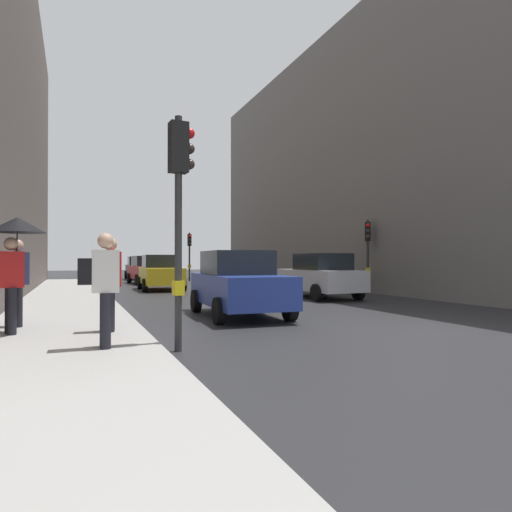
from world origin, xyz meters
TOP-DOWN VIEW (x-y plane):
  - ground_plane at (0.00, 0.00)m, footprint 120.00×120.00m
  - sidewalk_kerb at (-7.04, 6.00)m, footprint 2.97×40.00m
  - building_facade_right at (11.56, 12.29)m, footprint 12.00×31.74m
  - traffic_light_far_median at (0.81, 23.45)m, footprint 0.25×0.43m
  - traffic_light_mid_street at (5.24, 8.69)m, footprint 0.37×0.44m
  - traffic_light_near_left at (-5.23, -0.43)m, footprint 0.44×0.26m
  - car_yellow_taxi at (-2.80, 14.76)m, footprint 2.18×4.28m
  - car_dark_suv at (-2.11, 27.58)m, footprint 2.15×4.27m
  - car_red_sedan at (-2.50, 21.05)m, footprint 2.23×4.31m
  - car_blue_van at (-2.72, 3.59)m, footprint 2.20×4.29m
  - car_silver_hatchback at (2.21, 7.67)m, footprint 2.03×4.21m
  - pedestrian_with_umbrella at (-7.86, 1.50)m, footprint 1.00×1.00m
  - pedestrian_with_black_backpack at (-6.45, -0.49)m, footprint 0.61×0.36m
  - pedestrian_with_grey_backpack at (-7.96, 2.46)m, footprint 0.66×0.45m
  - pedestrian_in_red_jacket at (-6.21, 1.14)m, footprint 0.43×0.36m

SIDE VIEW (x-z plane):
  - ground_plane at x=0.00m, z-range 0.00..0.00m
  - sidewalk_kerb at x=-7.04m, z-range 0.00..0.16m
  - car_yellow_taxi at x=-2.80m, z-range 0.00..1.76m
  - car_dark_suv at x=-2.11m, z-range 0.00..1.76m
  - car_red_sedan at x=-2.50m, z-range 0.00..1.76m
  - car_blue_van at x=-2.72m, z-range 0.00..1.76m
  - car_silver_hatchback at x=2.21m, z-range 0.00..1.76m
  - pedestrian_in_red_jacket at x=-6.21m, z-range 0.25..2.02m
  - pedestrian_with_black_backpack at x=-6.45m, z-range 0.28..2.05m
  - pedestrian_with_grey_backpack at x=-7.96m, z-range 0.28..2.05m
  - pedestrian_with_umbrella at x=-7.86m, z-range 0.77..2.91m
  - traffic_light_mid_street at x=5.24m, z-range 0.63..3.92m
  - traffic_light_far_median at x=0.81m, z-range 0.65..4.10m
  - traffic_light_near_left at x=-5.23m, z-range 0.74..4.64m
  - building_facade_right at x=11.56m, z-range 0.00..13.64m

